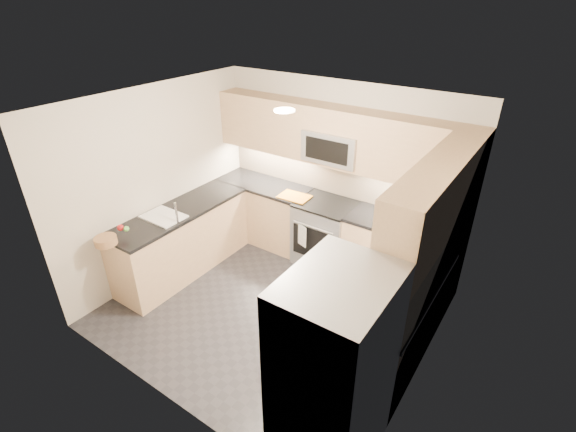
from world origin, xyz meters
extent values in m
cube|color=#26252B|center=(0.00, 0.00, 0.00)|extent=(3.60, 3.20, 0.00)
cube|color=beige|center=(0.00, 0.00, 2.50)|extent=(3.60, 3.20, 0.02)
cube|color=beige|center=(0.00, 1.60, 1.25)|extent=(3.60, 0.02, 2.50)
cube|color=beige|center=(0.00, -1.60, 1.25)|extent=(3.60, 0.02, 2.50)
cube|color=beige|center=(-1.80, 0.00, 1.25)|extent=(0.02, 3.20, 2.50)
cube|color=beige|center=(1.80, 0.00, 1.25)|extent=(0.02, 3.20, 2.50)
cube|color=tan|center=(-1.09, 1.30, 0.45)|extent=(1.42, 0.60, 0.90)
cube|color=tan|center=(1.09, 1.30, 0.45)|extent=(1.42, 0.60, 0.90)
cube|color=tan|center=(1.50, 0.15, 0.45)|extent=(0.60, 1.70, 0.90)
cube|color=tan|center=(-1.50, 0.00, 0.45)|extent=(0.60, 2.00, 0.90)
cube|color=black|center=(-1.09, 1.30, 0.92)|extent=(1.42, 0.63, 0.04)
cube|color=black|center=(1.09, 1.30, 0.92)|extent=(1.42, 0.63, 0.04)
cube|color=black|center=(1.50, 0.15, 0.92)|extent=(0.63, 1.70, 0.04)
cube|color=black|center=(-1.50, 0.00, 0.92)|extent=(0.63, 2.00, 0.04)
cube|color=tan|center=(0.00, 1.43, 1.83)|extent=(3.60, 0.35, 0.75)
cube|color=tan|center=(1.62, 0.28, 1.83)|extent=(0.35, 1.95, 0.75)
cube|color=#C9B091|center=(0.00, 1.60, 1.20)|extent=(3.60, 0.01, 0.51)
cube|color=#C9B091|center=(1.80, 0.45, 1.20)|extent=(0.01, 2.30, 0.51)
cube|color=#94969B|center=(0.00, 1.28, 0.46)|extent=(0.76, 0.65, 0.91)
cube|color=black|center=(0.00, 1.28, 0.92)|extent=(0.76, 0.65, 0.03)
cube|color=black|center=(0.00, 0.95, 0.45)|extent=(0.62, 0.02, 0.45)
cylinder|color=#B2B5BA|center=(0.00, 0.93, 0.72)|extent=(0.60, 0.02, 0.02)
cube|color=#A2A4AA|center=(0.00, 1.40, 1.70)|extent=(0.76, 0.40, 0.40)
cube|color=black|center=(0.00, 1.20, 1.70)|extent=(0.60, 0.01, 0.28)
cube|color=#A8ABB0|center=(1.45, -1.15, 0.90)|extent=(0.70, 0.90, 1.80)
cylinder|color=#B2B5BA|center=(1.08, -1.33, 0.95)|extent=(0.02, 0.02, 1.20)
cylinder|color=#B2B5BA|center=(1.08, -0.97, 0.95)|extent=(0.02, 0.02, 1.20)
cube|color=white|center=(-1.50, -0.25, 0.88)|extent=(0.52, 0.38, 0.16)
cylinder|color=silver|center=(-1.24, -0.25, 1.08)|extent=(0.03, 0.03, 0.28)
cylinder|color=#59B84F|center=(1.41, 1.33, 1.01)|extent=(0.30, 0.30, 0.14)
cube|color=orange|center=(-0.45, 1.17, 0.95)|extent=(0.44, 0.32, 0.01)
cylinder|color=#A1734B|center=(-1.54, -1.04, 0.99)|extent=(0.28, 0.28, 0.09)
sphere|color=#9E1214|center=(-1.54, -0.83, 1.05)|extent=(0.08, 0.08, 0.08)
sphere|color=#5BA948|center=(-1.46, -0.81, 1.05)|extent=(0.07, 0.07, 0.07)
cube|color=white|center=(-0.15, 0.91, 0.55)|extent=(0.16, 0.07, 0.31)
camera|label=1|loc=(2.41, -3.17, 3.48)|focal=26.00mm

